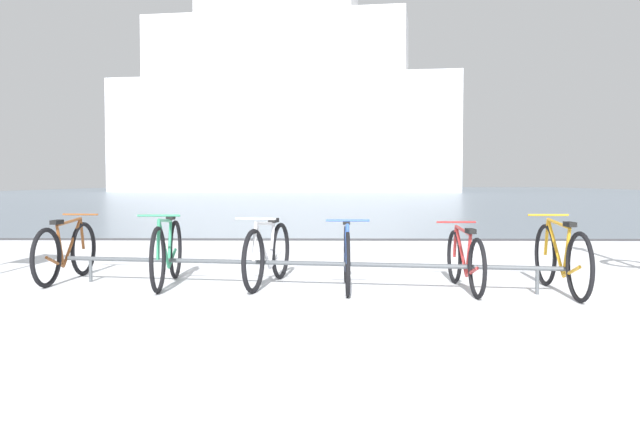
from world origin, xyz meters
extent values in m
cube|color=slate|center=(0.00, 65.00, -0.04)|extent=(80.00, 110.00, 0.08)
cube|color=#47474C|center=(0.00, 10.00, -0.02)|extent=(80.00, 0.50, 0.05)
cylinder|color=#4C5156|center=(-1.40, 3.90, 0.28)|extent=(5.67, 0.94, 0.05)
cylinder|color=#4C5156|center=(-3.95, 4.30, 0.14)|extent=(0.04, 0.04, 0.28)
cylinder|color=#4C5156|center=(1.15, 3.50, 0.14)|extent=(0.04, 0.04, 0.28)
torus|color=black|center=(-4.23, 4.84, 0.34)|extent=(0.10, 0.69, 0.68)
torus|color=black|center=(-4.29, 3.87, 0.34)|extent=(0.10, 0.69, 0.68)
cylinder|color=brown|center=(-4.25, 4.52, 0.46)|extent=(0.07, 0.51, 0.57)
cylinder|color=brown|center=(-4.27, 4.21, 0.44)|extent=(0.05, 0.18, 0.51)
cylinder|color=brown|center=(-4.26, 4.45, 0.71)|extent=(0.08, 0.64, 0.08)
cylinder|color=brown|center=(-4.28, 4.07, 0.27)|extent=(0.06, 0.43, 0.19)
cylinder|color=brown|center=(-4.23, 4.80, 0.54)|extent=(0.04, 0.11, 0.40)
cube|color=black|center=(-4.28, 4.13, 0.73)|extent=(0.09, 0.20, 0.05)
cylinder|color=brown|center=(-4.24, 4.77, 0.79)|extent=(0.46, 0.05, 0.02)
torus|color=black|center=(-2.92, 3.50, 0.36)|extent=(0.09, 0.73, 0.73)
torus|color=black|center=(-2.99, 4.59, 0.36)|extent=(0.09, 0.73, 0.73)
cylinder|color=#2D8C60|center=(-2.94, 3.86, 0.49)|extent=(0.07, 0.57, 0.61)
cylinder|color=#2D8C60|center=(-2.97, 4.21, 0.47)|extent=(0.05, 0.20, 0.55)
cylinder|color=#2D8C60|center=(-2.95, 3.94, 0.76)|extent=(0.08, 0.71, 0.09)
cylinder|color=#2D8C60|center=(-2.97, 4.36, 0.28)|extent=(0.06, 0.47, 0.20)
cylinder|color=#2D8C60|center=(-2.93, 3.54, 0.57)|extent=(0.04, 0.12, 0.43)
cube|color=black|center=(-2.97, 4.29, 0.78)|extent=(0.09, 0.20, 0.05)
cylinder|color=#2D8C60|center=(-2.93, 3.58, 0.84)|extent=(0.46, 0.05, 0.02)
torus|color=black|center=(-1.89, 3.53, 0.35)|extent=(0.19, 0.69, 0.70)
torus|color=black|center=(-1.68, 4.57, 0.35)|extent=(0.19, 0.69, 0.70)
cylinder|color=silver|center=(-1.82, 3.87, 0.47)|extent=(0.15, 0.55, 0.58)
cylinder|color=silver|center=(-1.75, 4.21, 0.45)|extent=(0.07, 0.20, 0.52)
cylinder|color=silver|center=(-1.81, 3.95, 0.73)|extent=(0.17, 0.69, 0.08)
cylinder|color=silver|center=(-1.73, 4.35, 0.27)|extent=(0.13, 0.46, 0.19)
cylinder|color=silver|center=(-1.89, 3.57, 0.55)|extent=(0.06, 0.12, 0.41)
cube|color=black|center=(-1.74, 4.29, 0.74)|extent=(0.12, 0.21, 0.05)
cylinder|color=silver|center=(-1.88, 3.61, 0.80)|extent=(0.46, 0.12, 0.02)
torus|color=black|center=(-0.88, 3.30, 0.34)|extent=(0.04, 0.69, 0.69)
torus|color=black|center=(-0.88, 4.30, 0.34)|extent=(0.04, 0.69, 0.69)
cylinder|color=#3359B2|center=(-0.88, 3.63, 0.47)|extent=(0.04, 0.52, 0.58)
cylinder|color=#3359B2|center=(-0.88, 3.95, 0.44)|extent=(0.04, 0.18, 0.52)
cylinder|color=#3359B2|center=(-0.88, 3.70, 0.72)|extent=(0.04, 0.65, 0.08)
cylinder|color=#3359B2|center=(-0.88, 4.09, 0.27)|extent=(0.04, 0.44, 0.19)
cylinder|color=#3359B2|center=(-0.88, 3.34, 0.55)|extent=(0.04, 0.11, 0.41)
cube|color=black|center=(-0.88, 4.03, 0.74)|extent=(0.08, 0.20, 0.05)
cylinder|color=#3359B2|center=(-0.88, 3.38, 0.80)|extent=(0.46, 0.03, 0.02)
torus|color=black|center=(0.41, 4.27, 0.32)|extent=(0.07, 0.63, 0.63)
torus|color=black|center=(0.45, 3.23, 0.32)|extent=(0.07, 0.63, 0.63)
cylinder|color=#B22D2D|center=(0.42, 3.93, 0.43)|extent=(0.06, 0.54, 0.53)
cylinder|color=#B22D2D|center=(0.43, 3.59, 0.41)|extent=(0.04, 0.19, 0.48)
cylinder|color=#B22D2D|center=(0.42, 3.85, 0.66)|extent=(0.06, 0.68, 0.08)
cylinder|color=#B22D2D|center=(0.44, 3.45, 0.24)|extent=(0.05, 0.45, 0.18)
cylinder|color=#B22D2D|center=(0.41, 4.23, 0.50)|extent=(0.04, 0.11, 0.37)
cube|color=black|center=(0.44, 3.52, 0.68)|extent=(0.09, 0.20, 0.05)
cylinder|color=#B22D2D|center=(0.41, 4.19, 0.73)|extent=(0.46, 0.04, 0.02)
torus|color=black|center=(1.43, 4.12, 0.36)|extent=(0.05, 0.71, 0.71)
torus|color=black|center=(1.42, 3.03, 0.36)|extent=(0.05, 0.71, 0.71)
cylinder|color=gold|center=(1.43, 3.76, 0.48)|extent=(0.04, 0.57, 0.60)
cylinder|color=gold|center=(1.43, 3.41, 0.46)|extent=(0.04, 0.20, 0.54)
cylinder|color=gold|center=(1.43, 3.68, 0.75)|extent=(0.04, 0.71, 0.09)
cylinder|color=gold|center=(1.43, 3.26, 0.28)|extent=(0.04, 0.47, 0.19)
cylinder|color=gold|center=(1.43, 4.08, 0.56)|extent=(0.04, 0.12, 0.42)
cube|color=black|center=(1.43, 3.33, 0.76)|extent=(0.08, 0.20, 0.05)
cylinder|color=gold|center=(1.43, 4.03, 0.82)|extent=(0.46, 0.03, 0.02)
cube|color=silver|center=(-5.93, 70.35, 6.17)|extent=(39.13, 15.95, 12.33)
cube|color=white|center=(-6.87, 70.49, 15.72)|extent=(29.50, 13.00, 6.78)
cube|color=white|center=(-6.87, 70.49, 20.84)|extent=(17.99, 9.78, 3.45)
camera|label=1|loc=(-1.07, -3.54, 1.22)|focal=37.03mm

